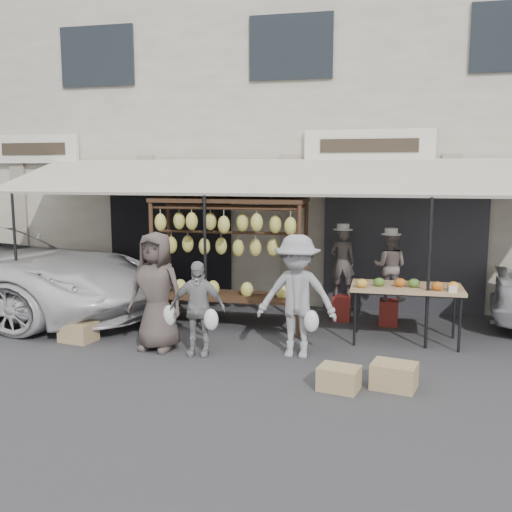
# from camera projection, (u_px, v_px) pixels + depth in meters

# --- Properties ---
(ground_plane) EXTENTS (90.00, 90.00, 0.00)m
(ground_plane) POSITION_uv_depth(u_px,v_px,m) (249.00, 360.00, 8.13)
(ground_plane) COLOR #2D2D30
(shophouse) EXTENTS (24.00, 6.15, 7.30)m
(shophouse) POSITION_uv_depth(u_px,v_px,m) (310.00, 131.00, 13.86)
(shophouse) COLOR beige
(shophouse) RESTS_ON ground_plane
(awning) EXTENTS (10.00, 2.35, 2.92)m
(awning) POSITION_uv_depth(u_px,v_px,m) (279.00, 177.00, 9.95)
(awning) COLOR beige
(awning) RESTS_ON ground_plane
(banana_rack) EXTENTS (2.60, 0.90, 2.24)m
(banana_rack) POSITION_uv_depth(u_px,v_px,m) (229.00, 237.00, 9.60)
(banana_rack) COLOR black
(banana_rack) RESTS_ON ground_plane
(produce_table) EXTENTS (1.70, 0.90, 1.04)m
(produce_table) POSITION_uv_depth(u_px,v_px,m) (407.00, 288.00, 8.86)
(produce_table) COLOR tan
(produce_table) RESTS_ON ground_plane
(vendor_left) EXTENTS (0.48, 0.34, 1.23)m
(vendor_left) POSITION_uv_depth(u_px,v_px,m) (342.00, 262.00, 10.18)
(vendor_left) COLOR #4A423F
(vendor_left) RESTS_ON stool_left
(vendor_right) EXTENTS (0.65, 0.55, 1.19)m
(vendor_right) POSITION_uv_depth(u_px,v_px,m) (390.00, 267.00, 9.85)
(vendor_right) COLOR slate
(vendor_right) RESTS_ON stool_right
(customer_left) EXTENTS (0.94, 0.68, 1.79)m
(customer_left) POSITION_uv_depth(u_px,v_px,m) (156.00, 291.00, 8.52)
(customer_left) COLOR #4A3F3C
(customer_left) RESTS_ON ground_plane
(customer_mid) EXTENTS (0.85, 0.42, 1.39)m
(customer_mid) POSITION_uv_depth(u_px,v_px,m) (197.00, 308.00, 8.31)
(customer_mid) COLOR gray
(customer_mid) RESTS_ON ground_plane
(customer_right) EXTENTS (1.15, 0.67, 1.78)m
(customer_right) POSITION_uv_depth(u_px,v_px,m) (297.00, 296.00, 8.20)
(customer_right) COLOR gray
(customer_right) RESTS_ON ground_plane
(stool_left) EXTENTS (0.36, 0.36, 0.45)m
(stool_left) POSITION_uv_depth(u_px,v_px,m) (341.00, 308.00, 10.31)
(stool_left) COLOR maroon
(stool_left) RESTS_ON ground_plane
(stool_right) EXTENTS (0.34, 0.34, 0.45)m
(stool_right) POSITION_uv_depth(u_px,v_px,m) (388.00, 313.00, 9.97)
(stool_right) COLOR maroon
(stool_right) RESTS_ON ground_plane
(crate_near_a) EXTENTS (0.55, 0.46, 0.29)m
(crate_near_a) POSITION_uv_depth(u_px,v_px,m) (339.00, 378.00, 7.03)
(crate_near_a) COLOR tan
(crate_near_a) RESTS_ON ground_plane
(crate_near_b) EXTENTS (0.61, 0.51, 0.32)m
(crate_near_b) POSITION_uv_depth(u_px,v_px,m) (394.00, 376.00, 7.07)
(crate_near_b) COLOR tan
(crate_near_b) RESTS_ON ground_plane
(crate_far) EXTENTS (0.58, 0.48, 0.31)m
(crate_far) POSITION_uv_depth(u_px,v_px,m) (78.00, 332.00, 9.04)
(crate_far) COLOR tan
(crate_far) RESTS_ON ground_plane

